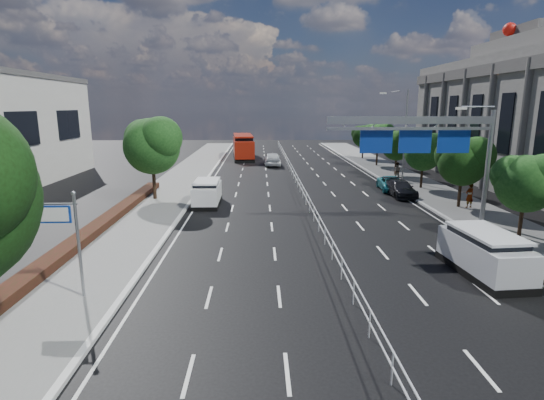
{
  "coord_description": "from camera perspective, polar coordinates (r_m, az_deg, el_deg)",
  "views": [
    {
      "loc": [
        -3.55,
        -15.69,
        7.43
      ],
      "look_at": [
        -2.88,
        6.97,
        2.4
      ],
      "focal_mm": 28.0,
      "sensor_mm": 36.0,
      "label": 1
    }
  ],
  "objects": [
    {
      "name": "far_tree_h",
      "position": [
        62.09,
        12.23,
        8.54
      ],
      "size": [
        3.41,
        3.18,
        4.91
      ],
      "color": "black",
      "rests_on": "ground"
    },
    {
      "name": "far_tree_d",
      "position": [
        33.8,
        24.38,
        5.05
      ],
      "size": [
        3.85,
        3.59,
        5.34
      ],
      "color": "black",
      "rests_on": "ground"
    },
    {
      "name": "pedestrian_a",
      "position": [
        34.15,
        25.03,
        0.55
      ],
      "size": [
        0.76,
        0.62,
        1.81
      ],
      "primitive_type": "imported",
      "rotation": [
        0.0,
        0.0,
        3.46
      ],
      "color": "gray",
      "rests_on": "sidewalk_far"
    },
    {
      "name": "streetlight_far",
      "position": [
        44.05,
        17.13,
        9.08
      ],
      "size": [
        2.78,
        2.4,
        9.0
      ],
      "color": "gray",
      "rests_on": "ground"
    },
    {
      "name": "toilet_sign",
      "position": [
        17.92,
        -26.09,
        -3.3
      ],
      "size": [
        1.62,
        0.18,
        4.34
      ],
      "color": "gray",
      "rests_on": "ground"
    },
    {
      "name": "far_tree_f",
      "position": [
        47.69,
        16.52,
        7.27
      ],
      "size": [
        3.52,
        3.28,
        5.02
      ],
      "color": "black",
      "rests_on": "ground"
    },
    {
      "name": "near_car_silver",
      "position": [
        54.25,
        0.05,
        5.56
      ],
      "size": [
        2.12,
        5.08,
        1.72
      ],
      "primitive_type": "imported",
      "rotation": [
        0.0,
        0.0,
        3.16
      ],
      "color": "#B9BCC1",
      "rests_on": "ground"
    },
    {
      "name": "parked_car_teal",
      "position": [
        39.46,
        15.81,
        2.1
      ],
      "size": [
        2.43,
        4.62,
        1.24
      ],
      "primitive_type": "imported",
      "rotation": [
        0.0,
        0.0,
        -0.09
      ],
      "color": "#1A6F78",
      "rests_on": "ground"
    },
    {
      "name": "median_fence",
      "position": [
        38.97,
        3.56,
        2.28
      ],
      "size": [
        0.05,
        85.0,
        1.02
      ],
      "color": "silver",
      "rests_on": "ground"
    },
    {
      "name": "near_car_dark",
      "position": [
        73.17,
        -3.76,
        7.32
      ],
      "size": [
        2.08,
        5.14,
        1.66
      ],
      "primitive_type": "imported",
      "rotation": [
        0.0,
        0.0,
        3.08
      ],
      "color": "black",
      "rests_on": "ground"
    },
    {
      "name": "kerb_near",
      "position": [
        18.16,
        -19.45,
        -12.15
      ],
      "size": [
        0.25,
        140.0,
        0.15
      ],
      "primitive_type": "cube",
      "color": "silver",
      "rests_on": "ground"
    },
    {
      "name": "white_minivan",
      "position": [
        32.82,
        -8.72,
        0.97
      ],
      "size": [
        1.94,
        4.43,
        1.92
      ],
      "rotation": [
        0.0,
        0.0,
        0.01
      ],
      "color": "black",
      "rests_on": "ground"
    },
    {
      "name": "pedestrian_b",
      "position": [
        44.27,
        16.39,
        3.72
      ],
      "size": [
        1.03,
        0.89,
        1.82
      ],
      "primitive_type": "imported",
      "rotation": [
        0.0,
        0.0,
        2.89
      ],
      "color": "gray",
      "rests_on": "sidewalk_far"
    },
    {
      "name": "parked_car_dark",
      "position": [
        37.27,
        16.88,
        1.51
      ],
      "size": [
        1.95,
        4.59,
        1.32
      ],
      "primitive_type": "imported",
      "rotation": [
        0.0,
        0.0,
        0.02
      ],
      "color": "black",
      "rests_on": "ground"
    },
    {
      "name": "sidewalk_near",
      "position": [
        19.06,
        -26.77,
        -11.62
      ],
      "size": [
        5.0,
        140.0,
        0.14
      ],
      "primitive_type": "cube",
      "color": "slate",
      "rests_on": "ground"
    },
    {
      "name": "red_bus",
      "position": [
        62.09,
        -3.91,
        7.26
      ],
      "size": [
        3.58,
        11.56,
        3.4
      ],
      "rotation": [
        0.0,
        0.0,
        0.08
      ],
      "color": "black",
      "rests_on": "ground"
    },
    {
      "name": "silver_minivan",
      "position": [
        21.34,
        26.68,
        -6.43
      ],
      "size": [
        2.43,
        5.01,
        2.02
      ],
      "rotation": [
        0.0,
        0.0,
        0.08
      ],
      "color": "black",
      "rests_on": "ground"
    },
    {
      "name": "far_tree_c",
      "position": [
        27.36,
        31.09,
        2.29
      ],
      "size": [
        3.52,
        3.28,
        4.94
      ],
      "color": "black",
      "rests_on": "ground"
    },
    {
      "name": "ground",
      "position": [
        17.72,
        10.27,
        -12.5
      ],
      "size": [
        160.0,
        160.0,
        0.0
      ],
      "primitive_type": "plane",
      "color": "black",
      "rests_on": "ground"
    },
    {
      "name": "overhead_gantry",
      "position": [
        27.78,
        20.25,
        7.99
      ],
      "size": [
        10.24,
        0.38,
        7.45
      ],
      "color": "gray",
      "rests_on": "ground"
    },
    {
      "name": "near_tree_back",
      "position": [
        34.8,
        -15.78,
        7.4
      ],
      "size": [
        4.84,
        4.51,
        6.69
      ],
      "color": "black",
      "rests_on": "ground"
    },
    {
      "name": "far_tree_e",
      "position": [
        40.65,
        19.78,
        6.32
      ],
      "size": [
        3.63,
        3.38,
        5.13
      ],
      "color": "black",
      "rests_on": "ground"
    },
    {
      "name": "hedge_near",
      "position": [
        23.94,
        -25.79,
        -5.96
      ],
      "size": [
        1.0,
        36.0,
        0.44
      ],
      "primitive_type": "cube",
      "color": "black",
      "rests_on": "sidewalk_near"
    },
    {
      "name": "far_tree_g",
      "position": [
        54.83,
        14.12,
        8.3
      ],
      "size": [
        3.96,
        3.69,
        5.45
      ],
      "color": "black",
      "rests_on": "ground"
    }
  ]
}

